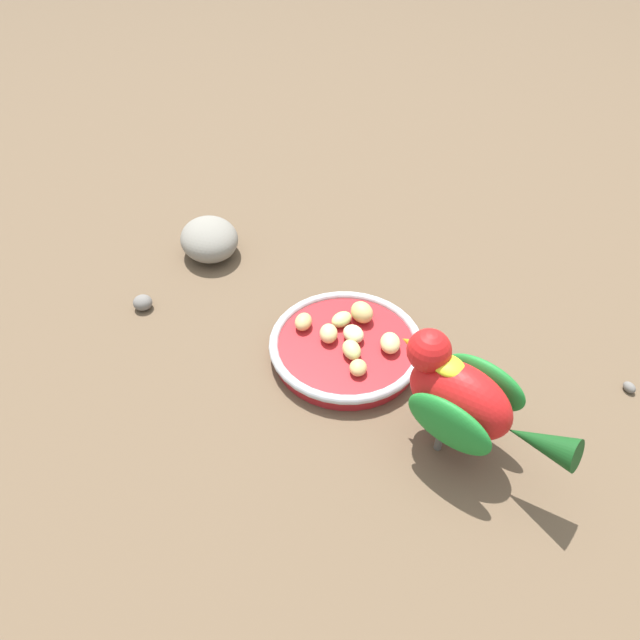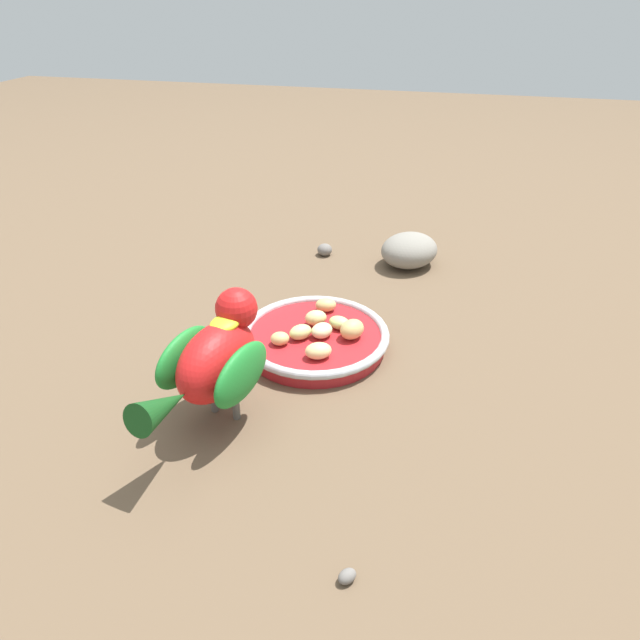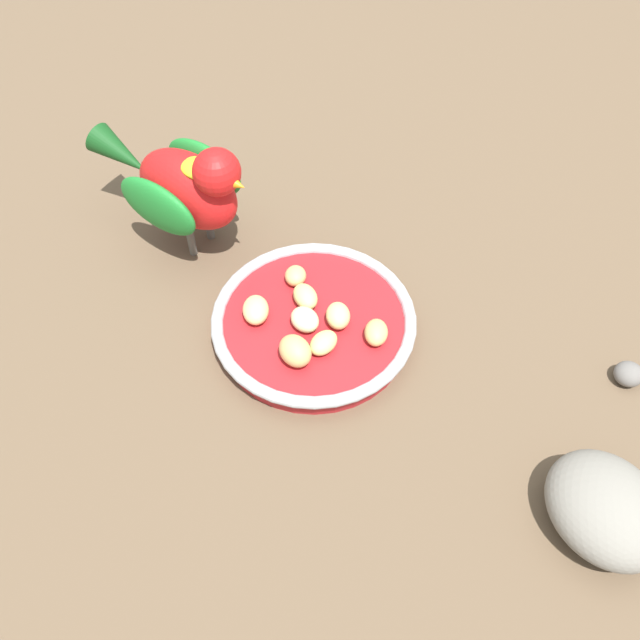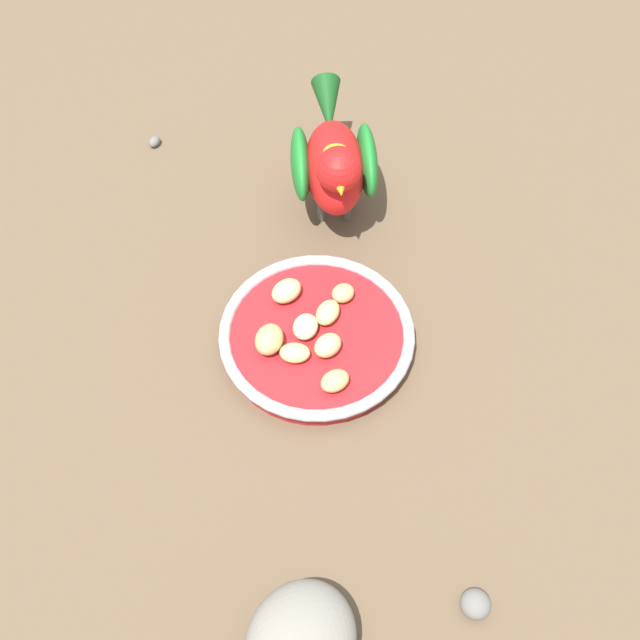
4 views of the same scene
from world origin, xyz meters
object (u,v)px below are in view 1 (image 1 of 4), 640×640
(apple_piece_0, at_px, (329,333))
(apple_piece_6, at_px, (390,343))
(apple_piece_2, at_px, (352,350))
(rock_large, at_px, (209,239))
(apple_piece_3, at_px, (303,322))
(pebble_0, at_px, (143,303))
(feeding_bowl, at_px, (346,346))
(pebble_1, at_px, (629,387))
(apple_piece_4, at_px, (362,312))
(parrot, at_px, (464,397))
(apple_piece_7, at_px, (358,368))
(apple_piece_1, at_px, (353,334))
(apple_piece_5, at_px, (342,319))

(apple_piece_0, height_order, apple_piece_6, same)
(apple_piece_2, height_order, rock_large, rock_large)
(apple_piece_2, height_order, apple_piece_3, same)
(apple_piece_6, xyz_separation_m, rock_large, (0.08, 0.33, -0.00))
(apple_piece_0, distance_m, pebble_0, 0.27)
(feeding_bowl, bearing_deg, apple_piece_6, -71.73)
(apple_piece_2, distance_m, pebble_1, 0.34)
(apple_piece_0, relative_size, pebble_1, 1.77)
(apple_piece_2, relative_size, apple_piece_6, 0.93)
(apple_piece_4, height_order, apple_piece_6, apple_piece_4)
(parrot, bearing_deg, apple_piece_3, -4.43)
(apple_piece_4, height_order, parrot, parrot)
(apple_piece_7, relative_size, pebble_0, 0.91)
(apple_piece_4, distance_m, parrot, 0.21)
(apple_piece_4, distance_m, pebble_0, 0.31)
(feeding_bowl, bearing_deg, apple_piece_4, 2.20)
(apple_piece_1, xyz_separation_m, apple_piece_5, (0.02, 0.03, -0.00))
(apple_piece_2, relative_size, parrot, 0.15)
(apple_piece_5, distance_m, pebble_1, 0.36)
(apple_piece_2, xyz_separation_m, apple_piece_4, (0.06, 0.02, 0.00))
(apple_piece_7, distance_m, rock_large, 0.34)
(apple_piece_4, height_order, pebble_0, apple_piece_4)
(feeding_bowl, xyz_separation_m, pebble_0, (-0.06, 0.29, -0.00))
(apple_piece_7, bearing_deg, apple_piece_3, 68.83)
(apple_piece_0, bearing_deg, pebble_1, -72.01)
(apple_piece_3, bearing_deg, apple_piece_5, -55.37)
(parrot, xyz_separation_m, rock_large, (0.16, 0.45, -0.05))
(apple_piece_1, height_order, apple_piece_3, same)
(apple_piece_0, relative_size, apple_piece_7, 1.22)
(apple_piece_0, xyz_separation_m, pebble_0, (-0.05, 0.27, -0.02))
(apple_piece_1, relative_size, apple_piece_6, 0.90)
(apple_piece_5, bearing_deg, apple_piece_2, -140.61)
(feeding_bowl, relative_size, pebble_0, 7.44)
(feeding_bowl, distance_m, pebble_1, 0.35)
(feeding_bowl, xyz_separation_m, apple_piece_5, (0.03, 0.02, 0.01))
(apple_piece_1, bearing_deg, apple_piece_6, -81.86)
(apple_piece_3, xyz_separation_m, rock_large, (0.09, 0.22, -0.00))
(parrot, bearing_deg, pebble_1, -120.94)
(apple_piece_3, height_order, pebble_1, apple_piece_3)
(apple_piece_7, height_order, rock_large, rock_large)
(apple_piece_1, relative_size, pebble_0, 1.14)
(apple_piece_1, xyz_separation_m, apple_piece_6, (0.01, -0.05, 0.00))
(apple_piece_3, height_order, apple_piece_5, apple_piece_3)
(apple_piece_2, xyz_separation_m, parrot, (-0.05, -0.15, 0.05))
(feeding_bowl, distance_m, apple_piece_2, 0.03)
(apple_piece_2, distance_m, pebble_0, 0.31)
(apple_piece_3, bearing_deg, apple_piece_6, -81.35)
(feeding_bowl, relative_size, apple_piece_2, 6.37)
(apple_piece_6, relative_size, apple_piece_7, 1.38)
(rock_large, xyz_separation_m, pebble_1, (0.02, -0.61, -0.02))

